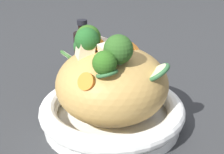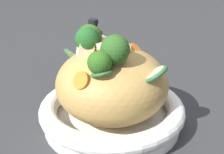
{
  "view_description": "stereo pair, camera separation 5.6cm",
  "coord_description": "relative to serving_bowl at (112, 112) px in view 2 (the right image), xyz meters",
  "views": [
    {
      "loc": [
        -0.51,
        0.03,
        0.32
      ],
      "look_at": [
        0.0,
        0.0,
        0.1
      ],
      "focal_mm": 51.76,
      "sensor_mm": 36.0,
      "label": 1
    },
    {
      "loc": [
        -0.51,
        -0.03,
        0.32
      ],
      "look_at": [
        0.0,
        0.0,
        0.1
      ],
      "focal_mm": 51.76,
      "sensor_mm": 36.0,
      "label": 2
    }
  ],
  "objects": [
    {
      "name": "ground_plane",
      "position": [
        0.0,
        0.0,
        -0.03
      ],
      "size": [
        3.0,
        3.0,
        0.0
      ],
      "primitive_type": "plane",
      "color": "#2D2E2F"
    },
    {
      "name": "broccoli_florets",
      "position": [
        -0.01,
        0.02,
        0.13
      ],
      "size": [
        0.18,
        0.11,
        0.08
      ],
      "color": "#97BE7C",
      "rests_on": "serving_bowl"
    },
    {
      "name": "carrot_coins",
      "position": [
        -0.01,
        0.02,
        0.11
      ],
      "size": [
        0.12,
        0.11,
        0.05
      ],
      "color": "orange",
      "rests_on": "serving_bowl"
    },
    {
      "name": "soy_sauce_bottle",
      "position": [
        0.24,
        0.06,
        0.03
      ],
      "size": [
        0.04,
        0.04,
        0.14
      ],
      "color": "black",
      "rests_on": "ground_plane"
    },
    {
      "name": "zucchini_slices",
      "position": [
        -0.0,
        -0.0,
        0.1
      ],
      "size": [
        0.18,
        0.2,
        0.04
      ],
      "color": "beige",
      "rests_on": "serving_bowl"
    },
    {
      "name": "serving_bowl",
      "position": [
        0.0,
        0.0,
        0.0
      ],
      "size": [
        0.26,
        0.26,
        0.05
      ],
      "color": "white",
      "rests_on": "ground_plane"
    },
    {
      "name": "noodle_heap",
      "position": [
        -0.0,
        -0.0,
        0.06
      ],
      "size": [
        0.2,
        0.2,
        0.14
      ],
      "color": "#B28A48",
      "rests_on": "serving_bowl"
    },
    {
      "name": "chicken_chunks",
      "position": [
        0.01,
        0.03,
        0.12
      ],
      "size": [
        0.1,
        0.07,
        0.03
      ],
      "color": "beige",
      "rests_on": "serving_bowl"
    }
  ]
}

